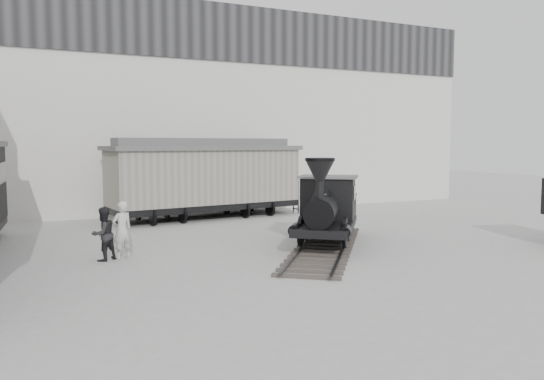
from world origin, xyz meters
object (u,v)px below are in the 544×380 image
visitor_a (122,230)px  visitor_b (103,234)px  locomotive (327,214)px  boxcar (206,176)px

visitor_a → visitor_b: 0.59m
locomotive → visitor_b: bearing=-148.3°
visitor_a → boxcar: bearing=-145.5°
visitor_a → visitor_b: visitor_a is taller
locomotive → boxcar: 8.79m
boxcar → visitor_b: bearing=-134.2°
visitor_b → visitor_a: bearing=154.1°
visitor_a → locomotive: bearing=152.1°
visitor_b → locomotive: bearing=142.9°
visitor_a → visitor_b: (-0.59, -0.06, -0.08)m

